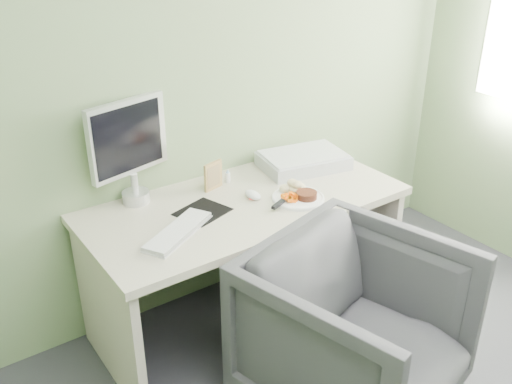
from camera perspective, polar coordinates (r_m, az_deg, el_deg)
wall_back at (r=2.91m, az=-5.46°, el=12.90°), size 3.50×0.00×3.50m
desk at (r=2.91m, az=-1.07°, el=-4.05°), size 1.60×0.75×0.73m
plate at (r=2.84m, az=4.22°, el=-0.61°), size 0.26×0.26×0.01m
steak at (r=2.82m, az=5.09°, el=-0.31°), size 0.13×0.13×0.03m
potato_pile at (r=2.87m, az=3.92°, el=0.56°), size 0.13×0.12×0.06m
carrot_heap at (r=2.80m, az=3.53°, el=-0.40°), size 0.08×0.08×0.04m
steak_knife at (r=2.76m, az=2.64°, el=-0.94°), size 0.23×0.11×0.02m
mousepad at (r=2.73m, az=-5.38°, el=-1.98°), size 0.28×0.26×0.00m
keyboard at (r=2.56m, az=-7.79°, el=-3.86°), size 0.40×0.30×0.02m
computer_mouse at (r=2.84m, az=-0.33°, el=-0.29°), size 0.06×0.11×0.04m
photo_frame at (r=2.92m, az=-4.31°, el=1.63°), size 0.12×0.04×0.15m
eyedrop_bottle at (r=3.00m, az=-2.84°, el=1.56°), size 0.03×0.03×0.08m
scanner at (r=3.19m, az=4.74°, el=3.10°), size 0.51×0.39×0.07m
monitor at (r=2.77m, az=-12.57°, el=4.49°), size 0.42×0.16×0.51m
desk_chair at (r=2.58m, az=9.98°, el=-13.47°), size 1.00×1.02×0.77m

